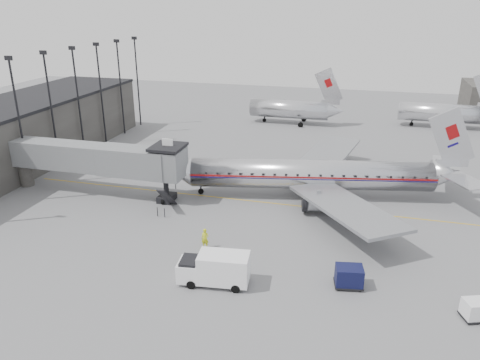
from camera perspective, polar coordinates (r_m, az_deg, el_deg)
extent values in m
plane|color=slate|center=(47.04, -0.18, -5.42)|extent=(160.00, 160.00, 0.00)
cube|color=#373432|center=(69.88, -25.87, 4.89)|extent=(12.00, 46.00, 8.00)
cube|color=gold|center=(51.75, 4.78, -2.91)|extent=(60.00, 0.15, 0.01)
cube|color=#595B5D|center=(57.69, -20.80, 2.86)|extent=(12.00, 2.80, 3.00)
cube|color=#595B5D|center=(53.04, -12.83, 2.20)|extent=(8.00, 3.00, 3.10)
cube|color=#595B5D|center=(51.69, -8.68, 2.00)|extent=(3.20, 3.60, 3.20)
cube|color=black|center=(51.11, -8.80, 4.01)|extent=(3.40, 3.80, 0.30)
cube|color=white|center=(50.97, -8.83, 4.55)|extent=(1.20, 0.15, 0.80)
cylinder|color=black|center=(52.48, -8.98, -1.11)|extent=(0.56, 0.56, 2.80)
cube|color=black|center=(52.88, -8.92, -2.16)|extent=(1.60, 2.20, 0.70)
cylinder|color=black|center=(52.07, -9.35, -2.63)|extent=(0.30, 0.60, 0.60)
cylinder|color=black|center=(53.74, -8.49, -1.80)|extent=(0.30, 0.60, 0.60)
cylinder|color=#373432|center=(61.87, -24.61, 0.64)|extent=(1.60, 1.60, 2.80)
cube|color=black|center=(50.08, -8.88, -2.08)|extent=(0.90, 3.20, 2.90)
cylinder|color=black|center=(60.51, -25.25, 6.19)|extent=(0.24, 0.24, 15.00)
cube|color=black|center=(59.29, -26.40, 13.18)|extent=(0.90, 0.25, 0.50)
cylinder|color=black|center=(65.06, -21.95, 7.60)|extent=(0.24, 0.24, 15.00)
cube|color=black|center=(63.92, -22.88, 14.13)|extent=(0.90, 0.25, 0.50)
cylinder|color=black|center=(69.82, -19.07, 8.81)|extent=(0.24, 0.24, 15.00)
cube|color=black|center=(68.77, -19.83, 14.91)|extent=(0.90, 0.25, 0.50)
cylinder|color=black|center=(74.77, -16.55, 9.84)|extent=(0.24, 0.24, 15.00)
cube|color=black|center=(73.79, -17.17, 15.55)|extent=(0.90, 0.25, 0.50)
cylinder|color=black|center=(79.86, -14.33, 10.73)|extent=(0.24, 0.24, 15.00)
cube|color=black|center=(78.94, -14.83, 16.08)|extent=(0.90, 0.25, 0.50)
cylinder|color=black|center=(85.07, -12.37, 11.49)|extent=(0.24, 0.24, 15.00)
cube|color=black|center=(84.21, -12.78, 16.52)|extent=(0.90, 0.25, 0.50)
cylinder|color=silver|center=(85.63, 6.00, 8.58)|extent=(14.00, 3.20, 3.20)
cube|color=silver|center=(84.02, 10.78, 11.15)|extent=(5.17, 0.26, 6.52)
cylinder|color=black|center=(86.91, 2.99, 7.43)|extent=(0.24, 0.24, 1.00)
cylinder|color=silver|center=(89.47, 23.23, 7.53)|extent=(14.00, 3.20, 3.20)
cylinder|color=black|center=(89.39, 20.19, 6.55)|extent=(0.24, 0.24, 1.00)
cylinder|color=silver|center=(53.12, 8.65, 0.68)|extent=(26.98, 8.65, 3.31)
cone|color=silver|center=(53.78, -7.22, 1.02)|extent=(3.30, 3.79, 3.31)
cone|color=silver|center=(56.44, 24.05, 0.65)|extent=(4.14, 3.80, 3.15)
cube|color=maroon|center=(53.04, 8.66, 0.91)|extent=(26.99, 8.70, 0.16)
cube|color=#130A5B|center=(53.11, 8.65, 0.70)|extent=(26.99, 8.70, 0.09)
cube|color=silver|center=(55.17, 24.42, 4.67)|extent=(5.44, 1.37, 6.88)
cube|color=gray|center=(61.08, 10.54, 3.02)|extent=(7.88, 15.04, 1.06)
cube|color=gray|center=(46.16, 12.76, -3.19)|extent=(12.34, 14.51, 1.06)
cylinder|color=gray|center=(57.99, 8.64, 0.99)|extent=(3.36, 2.45, 1.88)
cylinder|color=gray|center=(49.39, 9.51, -2.72)|extent=(3.36, 2.45, 1.88)
cylinder|color=black|center=(54.18, -4.79, -1.12)|extent=(0.18, 0.18, 1.16)
cylinder|color=black|center=(56.20, 10.16, -0.50)|extent=(0.23, 0.23, 1.25)
cylinder|color=black|center=(56.29, 10.15, -0.71)|extent=(0.94, 0.49, 0.90)
cylinder|color=black|center=(51.93, 10.70, -2.39)|extent=(0.23, 0.23, 1.25)
cylinder|color=black|center=(52.02, 10.68, -2.62)|extent=(0.94, 0.49, 0.90)
cube|color=white|center=(37.11, -2.00, -10.65)|extent=(4.17, 2.62, 2.30)
cube|color=white|center=(37.88, -6.14, -10.84)|extent=(1.98, 2.27, 1.53)
cube|color=black|center=(37.54, -6.18, -9.98)|extent=(1.52, 2.00, 0.66)
cylinder|color=black|center=(37.38, -5.98, -12.57)|extent=(0.73, 0.35, 0.70)
cylinder|color=black|center=(38.98, -5.26, -10.99)|extent=(0.73, 0.35, 0.70)
cylinder|color=black|center=(36.75, -0.54, -13.09)|extent=(0.73, 0.35, 0.70)
cylinder|color=black|center=(38.37, -0.06, -11.46)|extent=(0.73, 0.35, 0.70)
cube|color=#0D0F35|center=(38.05, 13.16, -11.26)|extent=(2.32, 1.89, 1.46)
cube|color=black|center=(38.47, 13.06, -12.24)|extent=(2.44, 2.01, 0.12)
cylinder|color=black|center=(37.87, 11.89, -12.82)|extent=(0.33, 0.18, 0.31)
cylinder|color=black|center=(38.11, 14.44, -12.82)|extent=(0.33, 0.18, 0.31)
cylinder|color=black|center=(38.90, 11.70, -11.80)|extent=(0.33, 0.18, 0.31)
cylinder|color=black|center=(39.14, 14.17, -11.81)|extent=(0.33, 0.18, 0.31)
cube|color=white|center=(37.71, 26.89, -13.81)|extent=(2.14, 1.88, 1.25)
cube|color=black|center=(38.07, 26.72, -14.64)|extent=(2.25, 1.99, 0.11)
cylinder|color=black|center=(37.39, 26.18, -15.33)|extent=(0.29, 0.19, 0.27)
cylinder|color=black|center=(38.11, 25.36, -14.43)|extent=(0.29, 0.19, 0.27)
cylinder|color=black|center=(38.82, 27.23, -14.09)|extent=(0.29, 0.19, 0.27)
imported|color=#C6D118|center=(42.47, -4.28, -7.14)|extent=(0.69, 0.45, 1.89)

